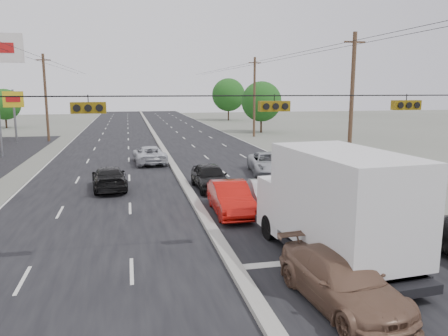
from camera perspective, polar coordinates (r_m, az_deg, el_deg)
The scene contains 21 objects.
ground at distance 15.69m, azimuth 0.84°, elevation -12.28°, with size 200.00×200.00×0.00m, color #606356.
road_surface at distance 44.64m, azimuth -7.99°, elevation 2.40°, with size 20.00×160.00×0.02m, color black.
center_median at distance 44.62m, azimuth -7.99°, elevation 2.52°, with size 0.50×160.00×0.20m, color gray.
utility_pole_left_c at distance 54.89m, azimuth -22.25°, elevation 8.54°, with size 1.60×0.30×10.00m.
utility_pole_right_b at distance 33.14m, azimuth 16.33°, elevation 8.27°, with size 1.60×0.30×10.00m.
utility_pole_right_c at distance 56.38m, azimuth 3.99°, elevation 9.29°, with size 1.60×0.30×10.00m.
traffic_signals at distance 14.88m, azimuth 6.20°, elevation 8.19°, with size 25.00×0.30×0.54m.
pole_sign_far at distance 55.59m, azimuth -25.78°, elevation 7.58°, with size 2.20×0.25×6.00m.
tree_left_far at distance 76.46m, azimuth -26.74°, elevation 7.43°, with size 4.80×4.80×6.12m.
tree_right_mid at distance 61.90m, azimuth 4.91°, elevation 8.65°, with size 5.60×5.60×7.14m.
tree_right_far at distance 86.30m, azimuth 0.58°, elevation 9.53°, with size 6.40×6.40×8.16m.
box_truck at distance 15.62m, azimuth 14.08°, elevation -4.71°, with size 3.35×8.11×4.02m.
tan_sedan at distance 13.03m, azimuth 15.12°, elevation -14.05°, with size 2.03×5.00×1.45m, color brown.
red_sedan at distance 21.27m, azimuth 0.85°, elevation -4.01°, with size 1.65×4.72×1.55m, color #BB110B.
queue_car_a at distance 26.48m, azimuth -1.85°, elevation -1.17°, with size 1.83×4.56×1.55m, color black.
queue_car_b at distance 22.95m, azimuth 5.29°, elevation -3.34°, with size 1.35×3.88×1.28m, color silver.
queue_car_c at distance 31.56m, azimuth 5.80°, elevation 0.59°, with size 2.49×5.40×1.50m, color #9EA2A6.
queue_car_d at distance 23.77m, azimuth 13.77°, elevation -2.89°, with size 2.05×5.04×1.46m, color #0F184D.
queue_car_e at distance 31.56m, azimuth 12.00°, elevation 0.28°, with size 1.59×3.95×1.35m, color maroon.
oncoming_near at distance 27.37m, azimuth -14.78°, elevation -1.29°, with size 1.97×4.84×1.41m, color black.
oncoming_far at distance 36.23m, azimuth -9.72°, elevation 1.70°, with size 2.40×5.21×1.45m, color silver.
Camera 1 is at (-3.32, -14.11, 6.01)m, focal length 35.00 mm.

